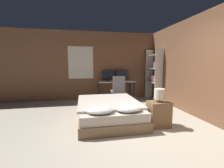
# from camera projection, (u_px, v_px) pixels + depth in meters

# --- Properties ---
(ground_plane) EXTENTS (20.00, 20.00, 0.00)m
(ground_plane) POSITION_uv_depth(u_px,v_px,m) (148.00, 143.00, 2.70)
(ground_plane) COLOR #B2A893
(wall_back) EXTENTS (12.00, 0.08, 2.70)m
(wall_back) POSITION_uv_depth(u_px,v_px,m) (110.00, 66.00, 6.16)
(wall_back) COLOR brown
(wall_back) RESTS_ON ground_plane
(wall_side_right) EXTENTS (0.06, 12.00, 2.70)m
(wall_side_right) POSITION_uv_depth(u_px,v_px,m) (187.00, 66.00, 4.34)
(wall_side_right) COLOR brown
(wall_side_right) RESTS_ON ground_plane
(bed) EXTENTS (1.53, 2.00, 0.55)m
(bed) POSITION_uv_depth(u_px,v_px,m) (109.00, 110.00, 3.84)
(bed) COLOR #846647
(bed) RESTS_ON ground_plane
(nightstand) EXTENTS (0.47, 0.36, 0.57)m
(nightstand) POSITION_uv_depth(u_px,v_px,m) (159.00, 114.00, 3.40)
(nightstand) COLOR brown
(nightstand) RESTS_ON ground_plane
(bedside_lamp) EXTENTS (0.23, 0.23, 0.30)m
(bedside_lamp) POSITION_uv_depth(u_px,v_px,m) (159.00, 94.00, 3.34)
(bedside_lamp) COLOR gray
(bedside_lamp) RESTS_ON nightstand
(desk) EXTENTS (1.44, 0.58, 0.76)m
(desk) POSITION_uv_depth(u_px,v_px,m) (116.00, 83.00, 5.93)
(desk) COLOR beige
(desk) RESTS_ON ground_plane
(monitor_left) EXTENTS (0.50, 0.16, 0.40)m
(monitor_left) POSITION_uv_depth(u_px,v_px,m) (109.00, 75.00, 6.02)
(monitor_left) COLOR black
(monitor_left) RESTS_ON desk
(monitor_right) EXTENTS (0.50, 0.16, 0.40)m
(monitor_right) POSITION_uv_depth(u_px,v_px,m) (122.00, 75.00, 6.12)
(monitor_right) COLOR black
(monitor_right) RESTS_ON desk
(keyboard) EXTENTS (0.35, 0.13, 0.02)m
(keyboard) POSITION_uv_depth(u_px,v_px,m) (117.00, 81.00, 5.73)
(keyboard) COLOR black
(keyboard) RESTS_ON desk
(computer_mouse) EXTENTS (0.07, 0.05, 0.04)m
(computer_mouse) POSITION_uv_depth(u_px,v_px,m) (124.00, 81.00, 5.78)
(computer_mouse) COLOR black
(computer_mouse) RESTS_ON desk
(office_chair) EXTENTS (0.52, 0.52, 1.00)m
(office_chair) POSITION_uv_depth(u_px,v_px,m) (118.00, 93.00, 5.30)
(office_chair) COLOR black
(office_chair) RESTS_ON ground_plane
(bookshelf) EXTENTS (0.31, 0.85, 2.01)m
(bookshelf) POSITION_uv_depth(u_px,v_px,m) (155.00, 73.00, 5.88)
(bookshelf) COLOR beige
(bookshelf) RESTS_ON ground_plane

